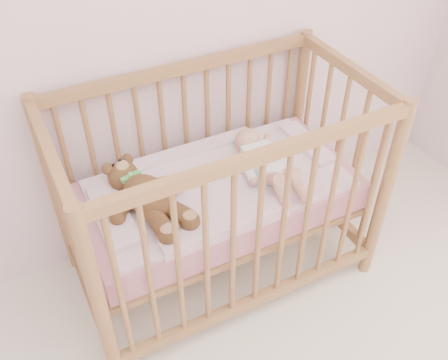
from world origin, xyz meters
TOP-DOWN VIEW (x-y plane):
  - crib at (0.36, 1.60)m, footprint 1.36×0.76m
  - mattress at (0.36, 1.60)m, footprint 1.22×0.62m
  - blanket at (0.36, 1.60)m, footprint 1.10×0.58m
  - baby at (0.57, 1.58)m, footprint 0.27×0.55m
  - teddy_bear at (0.02, 1.58)m, footprint 0.49×0.61m

SIDE VIEW (x-z plane):
  - mattress at x=0.36m, z-range 0.42..0.55m
  - crib at x=0.36m, z-range 0.00..1.00m
  - blanket at x=0.36m, z-range 0.53..0.59m
  - baby at x=0.57m, z-range 0.57..0.70m
  - teddy_bear at x=0.02m, z-range 0.57..0.72m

